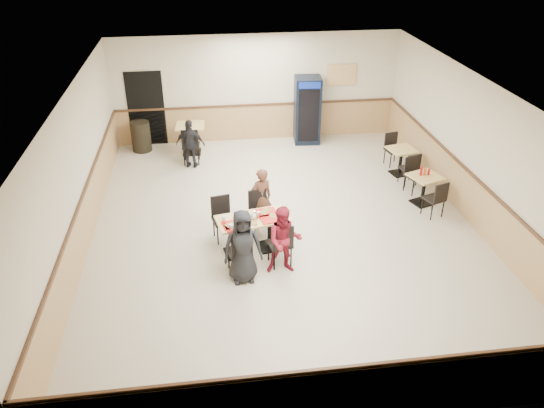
{
  "coord_description": "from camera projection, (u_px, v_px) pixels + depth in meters",
  "views": [
    {
      "loc": [
        -1.54,
        -9.45,
        5.92
      ],
      "look_at": [
        -0.32,
        -0.5,
        0.86
      ],
      "focal_mm": 35.0,
      "sensor_mm": 36.0,
      "label": 1
    }
  ],
  "objects": [
    {
      "name": "diner_man_opposite",
      "position": [
        261.0,
        198.0,
        10.97
      ],
      "size": [
        0.56,
        0.46,
        1.33
      ],
      "primitive_type": "imported",
      "rotation": [
        0.0,
        0.0,
        3.47
      ],
      "color": "brown",
      "rests_on": "ground"
    },
    {
      "name": "trash_bin",
      "position": [
        141.0,
        136.0,
        14.59
      ],
      "size": [
        0.53,
        0.53,
        0.83
      ],
      "primitive_type": "cylinder",
      "color": "black",
      "rests_on": "ground"
    },
    {
      "name": "condiment_caddy",
      "position": [
        424.0,
        171.0,
        11.81
      ],
      "size": [
        0.23,
        0.06,
        0.2
      ],
      "color": "#A90C0F",
      "rests_on": "side_table_near"
    },
    {
      "name": "back_table_chair_lone",
      "position": [
        191.0,
        145.0,
        13.84
      ],
      "size": [
        0.5,
        0.5,
        1.03
      ],
      "primitive_type": null,
      "rotation": [
        0.0,
        0.0,
        3.1
      ],
      "color": "black",
      "rests_on": "ground"
    },
    {
      "name": "side_table_near",
      "position": [
        424.0,
        185.0,
        11.92
      ],
      "size": [
        0.82,
        0.82,
        0.69
      ],
      "rotation": [
        0.0,
        0.0,
        0.34
      ],
      "color": "black",
      "rests_on": "ground"
    },
    {
      "name": "diner_woman_right",
      "position": [
        284.0,
        240.0,
        9.57
      ],
      "size": [
        0.68,
        0.54,
        1.34
      ],
      "primitive_type": "imported",
      "rotation": [
        0.0,
        0.0,
        -0.06
      ],
      "color": "maroon",
      "rests_on": "ground"
    },
    {
      "name": "main_table",
      "position": [
        253.0,
        229.0,
        10.24
      ],
      "size": [
        1.48,
        0.94,
        0.73
      ],
      "rotation": [
        0.0,
        0.0,
        0.2
      ],
      "color": "black",
      "rests_on": "ground"
    },
    {
      "name": "diner_woman_left",
      "position": [
        243.0,
        247.0,
        9.33
      ],
      "size": [
        0.71,
        0.49,
        1.41
      ],
      "primitive_type": "imported",
      "rotation": [
        0.0,
        0.0,
        0.06
      ],
      "color": "black",
      "rests_on": "ground"
    },
    {
      "name": "room_shell",
      "position": [
        338.0,
        150.0,
        13.37
      ],
      "size": [
        10.0,
        10.0,
        10.0
      ],
      "color": "silver",
      "rests_on": "ground"
    },
    {
      "name": "side_table_far_chair_south",
      "position": [
        409.0,
        168.0,
        12.8
      ],
      "size": [
        0.47,
        0.47,
        0.87
      ],
      "primitive_type": null,
      "rotation": [
        0.0,
        0.0,
        3.34
      ],
      "color": "black",
      "rests_on": "ground"
    },
    {
      "name": "side_table_far",
      "position": [
        401.0,
        157.0,
        13.26
      ],
      "size": [
        0.75,
        0.75,
        0.69
      ],
      "rotation": [
        0.0,
        0.0,
        0.2
      ],
      "color": "black",
      "rests_on": "ground"
    },
    {
      "name": "main_chairs",
      "position": [
        250.0,
        231.0,
        10.24
      ],
      "size": [
        1.5,
        1.81,
        0.93
      ],
      "rotation": [
        0.0,
        0.0,
        0.2
      ],
      "color": "black",
      "rests_on": "ground"
    },
    {
      "name": "ground",
      "position": [
        284.0,
        227.0,
        11.24
      ],
      "size": [
        10.0,
        10.0,
        0.0
      ],
      "primitive_type": "plane",
      "color": "beige",
      "rests_on": "ground"
    },
    {
      "name": "tabletop_clutter",
      "position": [
        252.0,
        219.0,
        10.04
      ],
      "size": [
        1.22,
        0.85,
        0.12
      ],
      "rotation": [
        0.0,
        0.0,
        0.2
      ],
      "color": "red",
      "rests_on": "main_table"
    },
    {
      "name": "pepsi_cooler",
      "position": [
        307.0,
        110.0,
        14.92
      ],
      "size": [
        0.76,
        0.77,
        1.87
      ],
      "rotation": [
        0.0,
        0.0,
        -0.08
      ],
      "color": "black",
      "rests_on": "ground"
    },
    {
      "name": "side_table_near_chair_south",
      "position": [
        434.0,
        198.0,
        11.46
      ],
      "size": [
        0.52,
        0.52,
        0.88
      ],
      "primitive_type": null,
      "rotation": [
        0.0,
        0.0,
        3.48
      ],
      "color": "black",
      "rests_on": "ground"
    },
    {
      "name": "lone_diner",
      "position": [
        191.0,
        144.0,
        13.54
      ],
      "size": [
        0.81,
        0.5,
        1.28
      ],
      "primitive_type": "imported",
      "rotation": [
        0.0,
        0.0,
        2.87
      ],
      "color": "black",
      "rests_on": "ground"
    },
    {
      "name": "side_table_near_chair_north",
      "position": [
        415.0,
        175.0,
        12.41
      ],
      "size": [
        0.52,
        0.52,
        0.88
      ],
      "primitive_type": null,
      "rotation": [
        0.0,
        0.0,
        0.34
      ],
      "color": "black",
      "rests_on": "ground"
    },
    {
      "name": "side_table_far_chair_north",
      "position": [
        394.0,
        150.0,
        13.75
      ],
      "size": [
        0.47,
        0.47,
        0.87
      ],
      "primitive_type": null,
      "rotation": [
        0.0,
        0.0,
        0.2
      ],
      "color": "black",
      "rests_on": "ground"
    },
    {
      "name": "back_table",
      "position": [
        191.0,
        134.0,
        14.39
      ],
      "size": [
        0.79,
        0.79,
        0.81
      ],
      "rotation": [
        0.0,
        0.0,
        -0.04
      ],
      "color": "black",
      "rests_on": "ground"
    }
  ]
}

